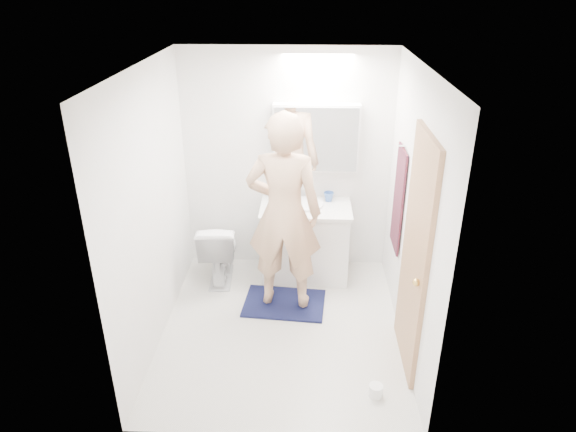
{
  "coord_description": "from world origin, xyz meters",
  "views": [
    {
      "loc": [
        0.22,
        -3.9,
        3.03
      ],
      "look_at": [
        0.05,
        0.25,
        1.05
      ],
      "focal_mm": 31.97,
      "sensor_mm": 36.0,
      "label": 1
    }
  ],
  "objects_px": {
    "person": "(284,213)",
    "soap_bottle_a": "(283,192)",
    "soap_bottle_b": "(284,192)",
    "toilet": "(219,250)",
    "toilet_paper_roll": "(376,390)",
    "vanity_cabinet": "(305,243)",
    "medicine_cabinet": "(316,138)",
    "toothbrush_cup": "(329,197)"
  },
  "relations": [
    {
      "from": "person",
      "to": "soap_bottle_a",
      "type": "distance_m",
      "value": 0.74
    },
    {
      "from": "medicine_cabinet",
      "to": "soap_bottle_a",
      "type": "height_order",
      "value": "medicine_cabinet"
    },
    {
      "from": "soap_bottle_a",
      "to": "soap_bottle_b",
      "type": "relative_size",
      "value": 1.17
    },
    {
      "from": "person",
      "to": "soap_bottle_b",
      "type": "height_order",
      "value": "person"
    },
    {
      "from": "vanity_cabinet",
      "to": "toilet",
      "type": "bearing_deg",
      "value": -172.86
    },
    {
      "from": "medicine_cabinet",
      "to": "toothbrush_cup",
      "type": "xyz_separation_m",
      "value": [
        0.15,
        -0.05,
        -0.63
      ]
    },
    {
      "from": "toothbrush_cup",
      "to": "toilet_paper_roll",
      "type": "relative_size",
      "value": 0.98
    },
    {
      "from": "medicine_cabinet",
      "to": "soap_bottle_a",
      "type": "bearing_deg",
      "value": -169.87
    },
    {
      "from": "vanity_cabinet",
      "to": "medicine_cabinet",
      "type": "distance_m",
      "value": 1.13
    },
    {
      "from": "medicine_cabinet",
      "to": "toothbrush_cup",
      "type": "height_order",
      "value": "medicine_cabinet"
    },
    {
      "from": "vanity_cabinet",
      "to": "soap_bottle_b",
      "type": "relative_size",
      "value": 5.17
    },
    {
      "from": "toilet",
      "to": "person",
      "type": "bearing_deg",
      "value": 143.57
    },
    {
      "from": "person",
      "to": "soap_bottle_a",
      "type": "bearing_deg",
      "value": -81.75
    },
    {
      "from": "vanity_cabinet",
      "to": "toilet",
      "type": "relative_size",
      "value": 1.29
    },
    {
      "from": "soap_bottle_a",
      "to": "toilet_paper_roll",
      "type": "distance_m",
      "value": 2.28
    },
    {
      "from": "medicine_cabinet",
      "to": "soap_bottle_b",
      "type": "height_order",
      "value": "medicine_cabinet"
    },
    {
      "from": "toilet",
      "to": "medicine_cabinet",
      "type": "bearing_deg",
      "value": -165.44
    },
    {
      "from": "toilet",
      "to": "person",
      "type": "distance_m",
      "value": 1.08
    },
    {
      "from": "person",
      "to": "medicine_cabinet",
      "type": "bearing_deg",
      "value": -105.33
    },
    {
      "from": "toilet",
      "to": "soap_bottle_b",
      "type": "relative_size",
      "value": 4.01
    },
    {
      "from": "soap_bottle_b",
      "to": "vanity_cabinet",
      "type": "bearing_deg",
      "value": -37.45
    },
    {
      "from": "toilet_paper_roll",
      "to": "soap_bottle_a",
      "type": "bearing_deg",
      "value": 112.96
    },
    {
      "from": "soap_bottle_a",
      "to": "toothbrush_cup",
      "type": "distance_m",
      "value": 0.49
    },
    {
      "from": "toilet_paper_roll",
      "to": "soap_bottle_b",
      "type": "bearing_deg",
      "value": 112.44
    },
    {
      "from": "soap_bottle_b",
      "to": "toilet_paper_roll",
      "type": "xyz_separation_m",
      "value": [
        0.81,
        -1.97,
        -0.86
      ]
    },
    {
      "from": "vanity_cabinet",
      "to": "toothbrush_cup",
      "type": "xyz_separation_m",
      "value": [
        0.24,
        0.16,
        0.48
      ]
    },
    {
      "from": "vanity_cabinet",
      "to": "toilet_paper_roll",
      "type": "distance_m",
      "value": 1.91
    },
    {
      "from": "toilet",
      "to": "toothbrush_cup",
      "type": "bearing_deg",
      "value": -169.93
    },
    {
      "from": "toilet",
      "to": "toothbrush_cup",
      "type": "height_order",
      "value": "toothbrush_cup"
    },
    {
      "from": "toothbrush_cup",
      "to": "toilet",
      "type": "bearing_deg",
      "value": -166.66
    },
    {
      "from": "medicine_cabinet",
      "to": "toothbrush_cup",
      "type": "bearing_deg",
      "value": -18.55
    },
    {
      "from": "medicine_cabinet",
      "to": "soap_bottle_b",
      "type": "bearing_deg",
      "value": -174.76
    },
    {
      "from": "medicine_cabinet",
      "to": "toilet_paper_roll",
      "type": "height_order",
      "value": "medicine_cabinet"
    },
    {
      "from": "toothbrush_cup",
      "to": "soap_bottle_a",
      "type": "bearing_deg",
      "value": -178.82
    },
    {
      "from": "soap_bottle_b",
      "to": "toilet_paper_roll",
      "type": "relative_size",
      "value": 1.58
    },
    {
      "from": "soap_bottle_a",
      "to": "medicine_cabinet",
      "type": "bearing_deg",
      "value": 10.13
    },
    {
      "from": "vanity_cabinet",
      "to": "medicine_cabinet",
      "type": "height_order",
      "value": "medicine_cabinet"
    },
    {
      "from": "vanity_cabinet",
      "to": "toothbrush_cup",
      "type": "relative_size",
      "value": 8.31
    },
    {
      "from": "vanity_cabinet",
      "to": "toilet",
      "type": "distance_m",
      "value": 0.93
    },
    {
      "from": "toilet",
      "to": "toilet_paper_roll",
      "type": "xyz_separation_m",
      "value": [
        1.5,
        -1.67,
        -0.3
      ]
    },
    {
      "from": "toilet",
      "to": "soap_bottle_a",
      "type": "distance_m",
      "value": 0.92
    },
    {
      "from": "soap_bottle_b",
      "to": "toilet_paper_roll",
      "type": "distance_m",
      "value": 2.3
    }
  ]
}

